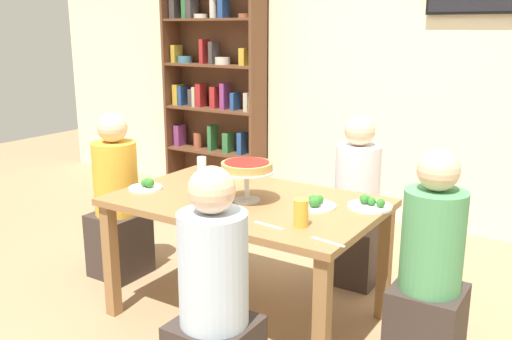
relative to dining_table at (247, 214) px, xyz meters
name	(u,v)px	position (x,y,z in m)	size (l,w,h in m)	color
ground_plane	(247,315)	(0.00, 0.00, -0.65)	(12.00, 12.00, 0.00)	#9E7A56
rear_partition	(386,63)	(0.00, 2.20, 0.75)	(8.00, 0.12, 2.80)	beige
dining_table	(247,214)	(0.00, 0.00, 0.00)	(1.51, 0.96, 0.74)	olive
bookshelf	(215,85)	(-1.72, 2.01, 0.48)	(1.10, 0.30, 2.21)	brown
diner_far_right	(356,212)	(0.35, 0.81, -0.16)	(0.34, 0.34, 1.15)	#382D28
diner_near_right	(214,313)	(0.36, -0.80, -0.16)	(0.34, 0.34, 1.15)	#382D28
diner_head_east	(429,280)	(1.06, 0.03, -0.16)	(0.34, 0.34, 1.15)	#382D28
diner_head_west	(117,208)	(-1.08, 0.02, -0.16)	(0.34, 0.34, 1.15)	#382D28
deep_dish_pizza_stand	(247,169)	(0.03, -0.04, 0.28)	(0.32, 0.32, 0.23)	silver
salad_plate_near_diner	(315,204)	(0.40, 0.07, 0.11)	(0.23, 0.23, 0.07)	white
salad_plate_far_diner	(146,186)	(-0.63, -0.16, 0.11)	(0.20, 0.20, 0.07)	white
salad_plate_spare	(370,204)	(0.66, 0.23, 0.11)	(0.24, 0.24, 0.07)	white
beer_glass_amber_tall	(301,213)	(0.48, -0.23, 0.16)	(0.07, 0.07, 0.14)	gold
water_glass_clear_near	(202,164)	(-0.62, 0.38, 0.14)	(0.06, 0.06, 0.10)	white
water_glass_clear_far	(238,169)	(-0.33, 0.39, 0.14)	(0.06, 0.06, 0.10)	white
cutlery_fork_near	(269,225)	(0.34, -0.32, 0.09)	(0.18, 0.02, 0.01)	silver
cutlery_knife_near	(328,242)	(0.68, -0.36, 0.09)	(0.18, 0.02, 0.01)	silver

